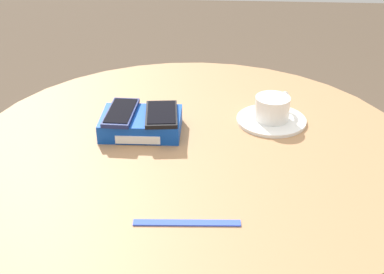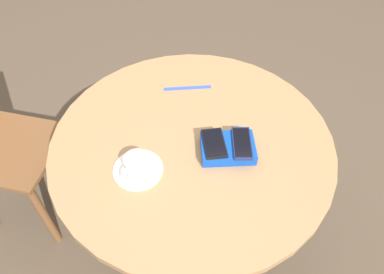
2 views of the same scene
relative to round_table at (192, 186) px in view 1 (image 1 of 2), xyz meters
name	(u,v)px [view 1 (image 1 of 2)]	position (x,y,z in m)	size (l,w,h in m)	color
round_table	(192,186)	(0.00, 0.00, 0.00)	(1.00, 1.00, 0.73)	#2D2D2D
phone_box	(141,124)	(-0.12, 0.05, 0.13)	(0.18, 0.13, 0.04)	#0F42AD
phone_navy	(121,112)	(-0.17, 0.06, 0.16)	(0.07, 0.14, 0.01)	navy
phone_black	(161,114)	(-0.07, 0.05, 0.16)	(0.08, 0.13, 0.01)	black
saucer	(271,120)	(0.18, 0.12, 0.11)	(0.17, 0.17, 0.01)	white
coffee_cup	(273,107)	(0.18, 0.13, 0.15)	(0.09, 0.10, 0.06)	white
lanyard_strap	(187,223)	(0.01, -0.28, 0.11)	(0.19, 0.02, 0.00)	blue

